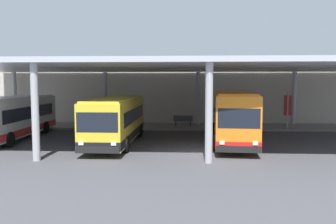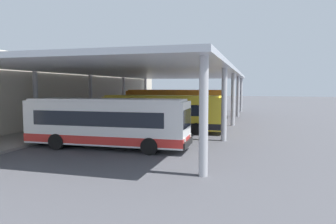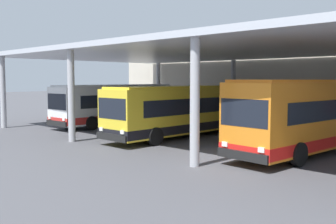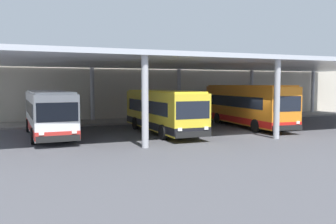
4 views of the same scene
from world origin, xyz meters
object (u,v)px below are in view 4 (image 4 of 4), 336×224
at_px(bus_nearest_bay, 49,113).
at_px(banner_sign, 255,100).
at_px(bench_waiting, 173,114).
at_px(bus_middle_bay, 247,105).
at_px(bus_second_bay, 162,111).

height_order(bus_nearest_bay, banner_sign, banner_sign).
bearing_deg(bench_waiting, bus_middle_bay, -65.29).
distance_m(bus_nearest_bay, bench_waiting, 14.59).
relative_size(bench_waiting, banner_sign, 0.56).
height_order(bus_second_bay, bench_waiting, bus_second_bay).
bearing_deg(bench_waiting, bus_nearest_bay, -149.46).
distance_m(bus_second_bay, bus_middle_bay, 8.17).
height_order(bus_nearest_bay, bus_middle_bay, bus_middle_bay).
bearing_deg(bus_second_bay, banner_sign, 29.38).
distance_m(bus_nearest_bay, banner_sign, 22.89).
xyz_separation_m(bus_nearest_bay, bench_waiting, (12.54, 7.40, -0.99)).
relative_size(bus_nearest_bay, bench_waiting, 5.88).
relative_size(bus_nearest_bay, bus_second_bay, 1.00).
bearing_deg(bus_middle_bay, bus_nearest_bay, 178.66).
xyz_separation_m(bus_nearest_bay, bus_middle_bay, (16.12, -0.38, 0.19)).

